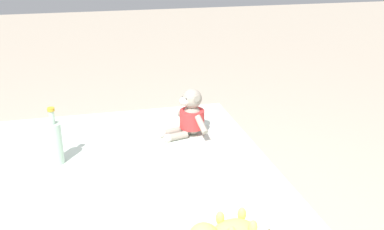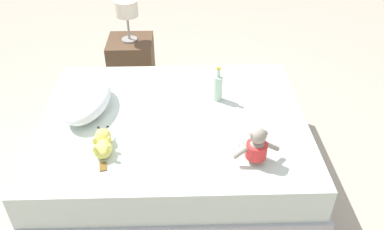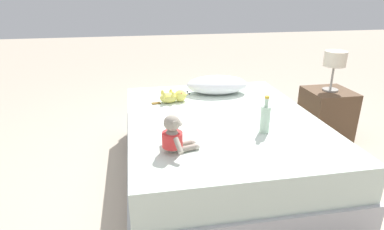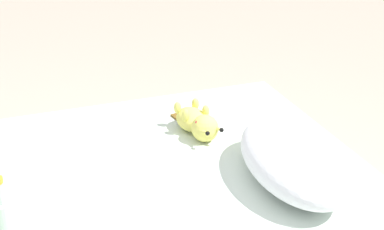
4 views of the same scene
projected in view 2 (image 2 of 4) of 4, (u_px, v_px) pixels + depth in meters
name	position (u px, v px, depth m)	size (l,w,h in m)	color
ground_plane	(175.00, 170.00, 2.90)	(16.00, 16.00, 0.00)	#B7A893
bed	(174.00, 145.00, 2.76)	(1.44, 1.80, 0.48)	#B2B2B7
pillow	(87.00, 99.00, 2.65)	(0.58, 0.35, 0.16)	white
plush_monkey	(256.00, 147.00, 2.23)	(0.24, 0.29, 0.24)	#9E9384
plush_yellow_creature	(103.00, 143.00, 2.33)	(0.33, 0.13, 0.10)	#EAE066
glass_bottle	(218.00, 87.00, 2.73)	(0.07, 0.07, 0.26)	#B2D1B7
nightstand	(132.00, 65.00, 3.66)	(0.40, 0.40, 0.51)	brown
bedside_lamp	(127.00, 10.00, 3.35)	(0.19, 0.19, 0.36)	gray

